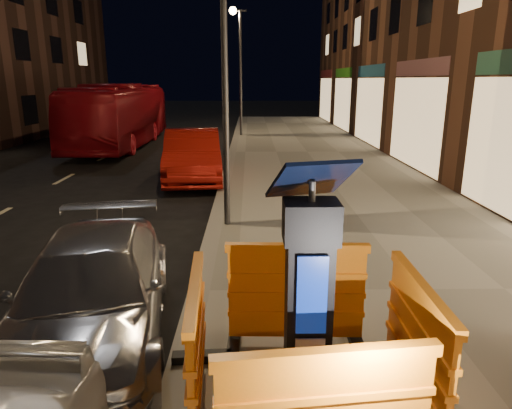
{
  "coord_description": "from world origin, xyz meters",
  "views": [
    {
      "loc": [
        0.71,
        -5.74,
        2.96
      ],
      "look_at": [
        0.8,
        1.0,
        1.1
      ],
      "focal_mm": 32.0,
      "sensor_mm": 36.0,
      "label": 1
    }
  ],
  "objects_px": {
    "parking_kiosk": "(309,297)",
    "car_red": "(193,180)",
    "barrier_back": "(296,296)",
    "barrier_bldgside": "(416,345)",
    "bus_doubledecker": "(123,146)",
    "car_silver": "(97,338)",
    "barrier_kerbside": "(197,347)"
  },
  "relations": [
    {
      "from": "parking_kiosk",
      "to": "car_red",
      "type": "relative_size",
      "value": 0.46
    },
    {
      "from": "barrier_kerbside",
      "to": "bus_doubledecker",
      "type": "bearing_deg",
      "value": 13.71
    },
    {
      "from": "parking_kiosk",
      "to": "bus_doubledecker",
      "type": "xyz_separation_m",
      "value": [
        -6.31,
        17.39,
        -1.2
      ]
    },
    {
      "from": "barrier_bldgside",
      "to": "car_red",
      "type": "bearing_deg",
      "value": 17.93
    },
    {
      "from": "parking_kiosk",
      "to": "car_silver",
      "type": "height_order",
      "value": "parking_kiosk"
    },
    {
      "from": "barrier_bldgside",
      "to": "bus_doubledecker",
      "type": "xyz_separation_m",
      "value": [
        -7.26,
        17.39,
        -0.74
      ]
    },
    {
      "from": "barrier_bldgside",
      "to": "bus_doubledecker",
      "type": "distance_m",
      "value": 18.86
    },
    {
      "from": "barrier_back",
      "to": "barrier_bldgside",
      "type": "relative_size",
      "value": 1.0
    },
    {
      "from": "bus_doubledecker",
      "to": "barrier_kerbside",
      "type": "bearing_deg",
      "value": -73.32
    },
    {
      "from": "car_silver",
      "to": "bus_doubledecker",
      "type": "xyz_separation_m",
      "value": [
        -3.99,
        16.03,
        0.0
      ]
    },
    {
      "from": "car_red",
      "to": "bus_doubledecker",
      "type": "distance_m",
      "value": 8.32
    },
    {
      "from": "barrier_kerbside",
      "to": "car_silver",
      "type": "bearing_deg",
      "value": 41.73
    },
    {
      "from": "car_silver",
      "to": "car_red",
      "type": "bearing_deg",
      "value": 80.04
    },
    {
      "from": "barrier_kerbside",
      "to": "car_red",
      "type": "relative_size",
      "value": 0.33
    },
    {
      "from": "barrier_back",
      "to": "car_red",
      "type": "relative_size",
      "value": 0.33
    },
    {
      "from": "barrier_kerbside",
      "to": "barrier_bldgside",
      "type": "distance_m",
      "value": 1.9
    },
    {
      "from": "parking_kiosk",
      "to": "barrier_bldgside",
      "type": "bearing_deg",
      "value": -1.41
    },
    {
      "from": "barrier_back",
      "to": "car_silver",
      "type": "height_order",
      "value": "barrier_back"
    },
    {
      "from": "barrier_kerbside",
      "to": "barrier_back",
      "type": "bearing_deg",
      "value": -48.41
    },
    {
      "from": "bus_doubledecker",
      "to": "barrier_back",
      "type": "bearing_deg",
      "value": -69.45
    },
    {
      "from": "barrier_back",
      "to": "car_silver",
      "type": "relative_size",
      "value": 0.37
    },
    {
      "from": "parking_kiosk",
      "to": "barrier_bldgside",
      "type": "xyz_separation_m",
      "value": [
        0.95,
        0.0,
        -0.46
      ]
    },
    {
      "from": "bus_doubledecker",
      "to": "barrier_bldgside",
      "type": "bearing_deg",
      "value": -67.79
    },
    {
      "from": "barrier_kerbside",
      "to": "car_red",
      "type": "bearing_deg",
      "value": 3.71
    },
    {
      "from": "barrier_back",
      "to": "car_red",
      "type": "xyz_separation_m",
      "value": [
        -2.22,
        9.2,
        -0.74
      ]
    },
    {
      "from": "barrier_back",
      "to": "barrier_kerbside",
      "type": "relative_size",
      "value": 1.0
    },
    {
      "from": "parking_kiosk",
      "to": "barrier_kerbside",
      "type": "relative_size",
      "value": 1.4
    },
    {
      "from": "car_silver",
      "to": "bus_doubledecker",
      "type": "height_order",
      "value": "bus_doubledecker"
    },
    {
      "from": "barrier_kerbside",
      "to": "bus_doubledecker",
      "type": "distance_m",
      "value": 18.21
    },
    {
      "from": "barrier_kerbside",
      "to": "car_silver",
      "type": "height_order",
      "value": "barrier_kerbside"
    },
    {
      "from": "parking_kiosk",
      "to": "car_red",
      "type": "xyz_separation_m",
      "value": [
        -2.22,
        10.15,
        -1.2
      ]
    },
    {
      "from": "barrier_back",
      "to": "barrier_bldgside",
      "type": "xyz_separation_m",
      "value": [
        0.95,
        -0.95,
        0.0
      ]
    }
  ]
}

